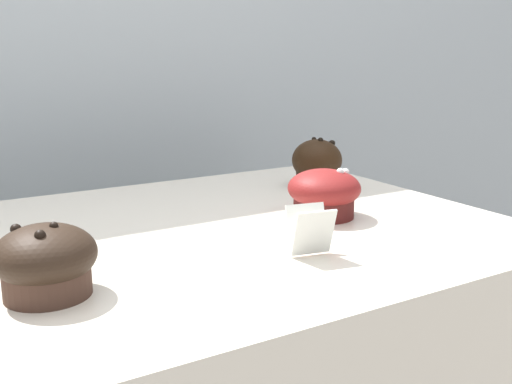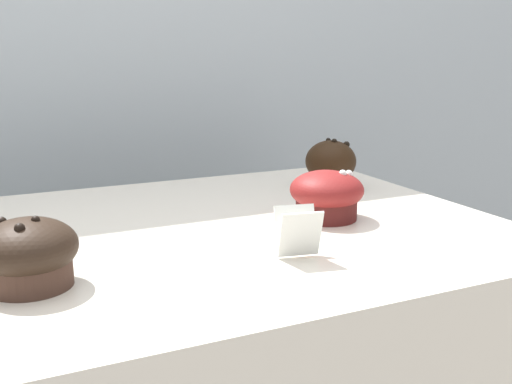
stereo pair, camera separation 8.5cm
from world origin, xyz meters
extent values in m
cube|color=#A8B2B7|center=(0.00, 0.60, 0.90)|extent=(3.20, 0.10, 1.80)
cylinder|color=#4E1816|center=(0.26, -0.03, 0.96)|extent=(0.09, 0.09, 0.04)
ellipsoid|color=maroon|center=(0.26, -0.03, 0.98)|extent=(0.11, 0.11, 0.06)
sphere|color=white|center=(0.28, -0.05, 1.00)|extent=(0.01, 0.01, 0.01)
sphere|color=white|center=(0.29, -0.04, 1.00)|extent=(0.01, 0.01, 0.01)
cylinder|color=#442C22|center=(-0.16, -0.12, 0.96)|extent=(0.09, 0.09, 0.04)
ellipsoid|color=black|center=(-0.16, -0.12, 0.98)|extent=(0.10, 0.10, 0.06)
sphere|color=black|center=(-0.18, -0.10, 1.00)|extent=(0.01, 0.01, 0.01)
sphere|color=black|center=(-0.16, -0.14, 1.00)|extent=(0.01, 0.01, 0.01)
sphere|color=black|center=(-0.15, -0.13, 1.01)|extent=(0.01, 0.01, 0.01)
cylinder|color=#322018|center=(0.37, 0.14, 0.96)|extent=(0.07, 0.07, 0.05)
ellipsoid|color=black|center=(0.37, 0.14, 0.98)|extent=(0.09, 0.09, 0.07)
sphere|color=black|center=(0.40, 0.13, 1.01)|extent=(0.01, 0.01, 0.01)
sphere|color=black|center=(0.37, 0.13, 1.02)|extent=(0.01, 0.01, 0.01)
sphere|color=black|center=(0.37, 0.15, 1.02)|extent=(0.01, 0.01, 0.01)
cube|color=white|center=(0.14, -0.15, 0.97)|extent=(0.05, 0.03, 0.06)
cube|color=silver|center=(0.14, -0.17, 0.97)|extent=(0.05, 0.03, 0.06)
camera|label=1|loc=(-0.27, -0.72, 1.18)|focal=42.00mm
camera|label=2|loc=(-0.19, -0.76, 1.18)|focal=42.00mm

